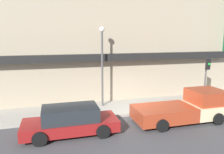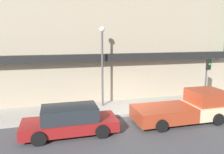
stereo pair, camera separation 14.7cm
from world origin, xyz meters
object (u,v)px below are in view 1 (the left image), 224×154
pickup_truck (187,108)px  parked_car (71,121)px  street_lamp (102,57)px  fire_hydrant (52,113)px  traffic_light (207,72)px

pickup_truck → parked_car: bearing=179.1°
pickup_truck → street_lamp: 6.36m
fire_hydrant → traffic_light: 11.05m
pickup_truck → traffic_light: size_ratio=1.72×
pickup_truck → traffic_light: traffic_light is taller
fire_hydrant → street_lamp: 4.94m
pickup_truck → fire_hydrant: size_ratio=9.37×
fire_hydrant → traffic_light: (10.87, 0.04, 2.00)m
street_lamp → fire_hydrant: bearing=-156.7°
street_lamp → parked_car: bearing=-124.6°
pickup_truck → street_lamp: size_ratio=1.04×
parked_car → fire_hydrant: bearing=112.2°
parked_car → fire_hydrant: parked_car is taller
parked_car → traffic_light: bearing=11.6°
parked_car → fire_hydrant: 2.41m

